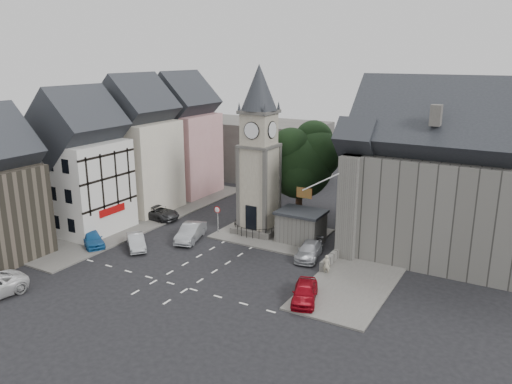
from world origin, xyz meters
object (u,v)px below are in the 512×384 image
Objects in this scene: car_west_blue at (92,238)px; clock_tower at (259,152)px; stone_shelter at (301,226)px; pedestrian at (326,265)px; car_east_red at (305,292)px.

clock_tower is at bearing -15.77° from car_west_blue.
clock_tower is 8.15m from stone_shelter.
stone_shelter is at bearing -5.84° from clock_tower.
pedestrian is (21.11, 4.90, 0.13)m from car_west_blue.
pedestrian reaches higher than car_west_blue.
car_west_blue is (-11.50, -10.89, -7.41)m from clock_tower.
stone_shelter is 2.57× the size of pedestrian.
pedestrian is (9.61, -5.99, -7.28)m from clock_tower.
clock_tower reaches higher than car_east_red.
clock_tower is 3.78× the size of stone_shelter.
pedestrian is at bearing -48.85° from stone_shelter.
car_east_red is (21.49, -0.10, -0.00)m from car_west_blue.
stone_shelter is 1.03× the size of car_east_red.
car_west_blue is 21.49m from car_east_red.
clock_tower is 9.70× the size of pedestrian.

